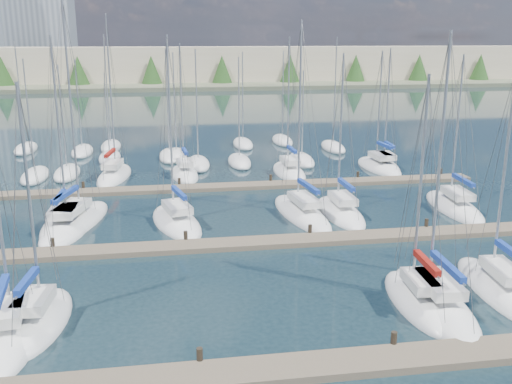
{
  "coord_description": "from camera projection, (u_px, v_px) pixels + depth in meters",
  "views": [
    {
      "loc": [
        -4.93,
        -17.01,
        12.57
      ],
      "look_at": [
        0.0,
        14.0,
        4.0
      ],
      "focal_mm": 40.0,
      "sensor_mm": 36.0,
      "label": 1
    }
  ],
  "objects": [
    {
      "name": "dock_mid",
      "position": [
        251.0,
        243.0,
        35.48
      ],
      "size": [
        44.0,
        1.93,
        1.1
      ],
      "color": "#6B5E4C",
      "rests_on": "ground"
    },
    {
      "name": "sailboat_m",
      "position": [
        454.0,
        207.0,
        42.99
      ],
      "size": [
        3.31,
        8.86,
        12.12
      ],
      "rotation": [
        0.0,
        0.0,
        -0.07
      ],
      "color": "white",
      "rests_on": "ground"
    },
    {
      "name": "sailboat_c",
      "position": [
        38.0,
        321.0,
        25.69
      ],
      "size": [
        3.15,
        6.94,
        11.54
      ],
      "rotation": [
        0.0,
        0.0,
        -0.1
      ],
      "color": "white",
      "rests_on": "ground"
    },
    {
      "name": "sailboat_q",
      "position": [
        379.0,
        167.0,
        56.24
      ],
      "size": [
        3.3,
        8.41,
        12.03
      ],
      "rotation": [
        0.0,
        0.0,
        0.05
      ],
      "color": "white",
      "rests_on": "ground"
    },
    {
      "name": "dock_far",
      "position": [
        227.0,
        187.0,
        48.82
      ],
      "size": [
        44.0,
        1.93,
        1.1
      ],
      "color": "#6B5E4C",
      "rests_on": "ground"
    },
    {
      "name": "sailboat_i",
      "position": [
        76.0,
        222.0,
        39.43
      ],
      "size": [
        5.21,
        10.31,
        15.91
      ],
      "rotation": [
        0.0,
        0.0,
        -0.25
      ],
      "color": "white",
      "rests_on": "ground"
    },
    {
      "name": "sailboat_r",
      "position": [
        386.0,
        166.0,
        56.35
      ],
      "size": [
        2.84,
        7.53,
        12.28
      ],
      "rotation": [
        0.0,
        0.0,
        -0.1
      ],
      "color": "white",
      "rests_on": "ground"
    },
    {
      "name": "distant_boats",
      "position": [
        173.0,
        155.0,
        61.23
      ],
      "size": [
        36.93,
        20.75,
        13.3
      ],
      "color": "#9EA0A5",
      "rests_on": "ground"
    },
    {
      "name": "sailboat_f",
      "position": [
        497.0,
        289.0,
        29.01
      ],
      "size": [
        3.09,
        8.46,
        11.97
      ],
      "rotation": [
        0.0,
        0.0,
        -0.1
      ],
      "color": "white",
      "rests_on": "ground"
    },
    {
      "name": "sailboat_o",
      "position": [
        185.0,
        174.0,
        53.16
      ],
      "size": [
        2.98,
        6.87,
        12.78
      ],
      "rotation": [
        0.0,
        0.0,
        0.08
      ],
      "color": "white",
      "rests_on": "ground"
    },
    {
      "name": "sailboat_b",
      "position": [
        11.0,
        331.0,
        24.83
      ],
      "size": [
        3.34,
        8.02,
        10.95
      ],
      "rotation": [
        0.0,
        0.0,
        0.12
      ],
      "color": "white",
      "rests_on": "ground"
    },
    {
      "name": "sailboat_k",
      "position": [
        302.0,
        213.0,
        41.38
      ],
      "size": [
        3.76,
        9.84,
        14.41
      ],
      "rotation": [
        0.0,
        0.0,
        0.12
      ],
      "color": "white",
      "rests_on": "ground"
    },
    {
      "name": "sailboat_e",
      "position": [
        434.0,
        302.0,
        27.5
      ],
      "size": [
        3.29,
        8.74,
        13.61
      ],
      "rotation": [
        0.0,
        0.0,
        -0.06
      ],
      "color": "white",
      "rests_on": "ground"
    },
    {
      "name": "sailboat_d",
      "position": [
        416.0,
        300.0,
        27.68
      ],
      "size": [
        2.65,
        7.12,
        11.73
      ],
      "rotation": [
        0.0,
        0.0,
        -0.07
      ],
      "color": "white",
      "rests_on": "ground"
    },
    {
      "name": "sailboat_j",
      "position": [
        176.0,
        222.0,
        39.5
      ],
      "size": [
        4.57,
        8.44,
        13.48
      ],
      "rotation": [
        0.0,
        0.0,
        0.23
      ],
      "color": "white",
      "rests_on": "ground"
    },
    {
      "name": "shoreline",
      "position": [
        133.0,
        56.0,
        158.99
      ],
      "size": [
        400.0,
        60.0,
        38.0
      ],
      "color": "#666B51",
      "rests_on": "ground"
    },
    {
      "name": "sailboat_l",
      "position": [
        340.0,
        212.0,
        41.65
      ],
      "size": [
        2.73,
        8.04,
        12.22
      ],
      "rotation": [
        0.0,
        0.0,
        0.01
      ],
      "color": "white",
      "rests_on": "ground"
    },
    {
      "name": "sailboat_p",
      "position": [
        289.0,
        172.0,
        54.11
      ],
      "size": [
        2.77,
        7.88,
        13.34
      ],
      "rotation": [
        0.0,
        0.0,
        0.02
      ],
      "color": "white",
      "rests_on": "ground"
    },
    {
      "name": "sailboat_h",
      "position": [
        66.0,
        226.0,
        38.57
      ],
      "size": [
        3.23,
        8.05,
        13.43
      ],
      "rotation": [
        0.0,
        0.0,
        -0.02
      ],
      "color": "white",
      "rests_on": "ground"
    },
    {
      "name": "sailboat_n",
      "position": [
        114.0,
        175.0,
        52.66
      ],
      "size": [
        3.74,
        8.83,
        15.3
      ],
      "rotation": [
        0.0,
        0.0,
        -0.14
      ],
      "color": "white",
      "rests_on": "ground"
    },
    {
      "name": "ground",
      "position": [
        203.0,
        132.0,
        77.43
      ],
      "size": [
        400.0,
        400.0,
        0.0
      ],
      "primitive_type": "plane",
      "color": "#1B2E36",
      "rests_on": "ground"
    },
    {
      "name": "dock_near",
      "position": [
        304.0,
        367.0,
        22.15
      ],
      "size": [
        44.0,
        1.93,
        1.1
      ],
      "color": "#6B5E4C",
      "rests_on": "ground"
    }
  ]
}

